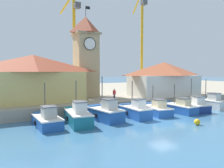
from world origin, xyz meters
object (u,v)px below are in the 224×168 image
object	(u,v)px
fishing_boat_center	(156,109)
port_crane_near	(142,50)
fishing_boat_mid_left	(135,111)
warehouse_right	(164,78)
fishing_boat_mid_right	(178,107)
dock_worker_near_tower	(114,95)
warehouse_left	(33,78)
port_crane_far	(74,55)
fishing_boat_left_inner	(105,113)
mooring_buoy	(197,122)
fishing_boat_right_inner	(194,106)
fishing_boat_right_outer	(209,103)
fishing_boat_far_left	(47,120)
fishing_boat_left_outer	(78,116)
clock_tower	(86,55)

from	to	relation	value
fishing_boat_center	port_crane_near	distance (m)	22.53
fishing_boat_mid_left	warehouse_right	distance (m)	12.94
fishing_boat_mid_right	dock_worker_near_tower	size ratio (longest dim) A/B	3.19
fishing_boat_mid_left	warehouse_left	distance (m)	13.46
fishing_boat_mid_left	port_crane_far	size ratio (longest dim) A/B	0.24
fishing_boat_left_inner	mooring_buoy	distance (m)	9.22
fishing_boat_mid_right	fishing_boat_right_inner	bearing A→B (deg)	-5.72
fishing_boat_mid_left	fishing_boat_right_outer	xyz separation A→B (m)	(12.78, 0.49, -0.01)
warehouse_right	mooring_buoy	world-z (taller)	warehouse_right
fishing_boat_far_left	mooring_buoy	world-z (taller)	fishing_boat_far_left
warehouse_left	fishing_boat_left_inner	bearing A→B (deg)	-54.02
fishing_boat_center	mooring_buoy	xyz separation A→B (m)	(0.36, -5.95, -0.37)
fishing_boat_far_left	warehouse_left	world-z (taller)	warehouse_left
fishing_boat_left_outer	fishing_boat_right_inner	bearing A→B (deg)	-0.78
warehouse_right	fishing_boat_center	bearing A→B (deg)	-136.18
warehouse_right	port_crane_near	xyz separation A→B (m)	(3.24, 11.11, 5.67)
warehouse_left	fishing_boat_mid_left	bearing A→B (deg)	-41.98
fishing_boat_mid_left	warehouse_left	size ratio (longest dim) A/B	0.35
fishing_boat_far_left	dock_worker_near_tower	xyz separation A→B (m)	(9.58, 4.67, 1.44)
fishing_boat_left_inner	fishing_boat_right_outer	bearing A→B (deg)	0.78
fishing_boat_mid_right	clock_tower	world-z (taller)	clock_tower
fishing_boat_left_outer	warehouse_right	bearing A→B (deg)	22.82
fishing_boat_center	port_crane_far	xyz separation A→B (m)	(-4.63, 17.49, 7.51)
fishing_boat_center	warehouse_left	world-z (taller)	warehouse_left
warehouse_left	port_crane_far	bearing A→B (deg)	48.22
fishing_boat_left_outer	warehouse_left	xyz separation A→B (m)	(-2.98, 8.64, 3.53)
fishing_boat_left_outer	fishing_boat_right_outer	xyz separation A→B (m)	(19.44, 0.46, -0.05)
fishing_boat_mid_right	port_crane_near	bearing A→B (deg)	69.08
fishing_boat_far_left	port_crane_near	distance (m)	30.62
warehouse_left	port_crane_far	distance (m)	12.92
warehouse_right	clock_tower	bearing A→B (deg)	159.87
fishing_boat_left_outer	clock_tower	xyz separation A→B (m)	(5.14, 11.45, 6.95)
fishing_boat_right_inner	clock_tower	world-z (taller)	clock_tower
fishing_boat_mid_right	port_crane_far	world-z (taller)	port_crane_far
fishing_boat_right_outer	warehouse_right	size ratio (longest dim) A/B	0.41
mooring_buoy	fishing_boat_right_inner	bearing A→B (deg)	44.63
fishing_boat_mid_right	fishing_boat_left_inner	bearing A→B (deg)	178.84
fishing_boat_left_outer	fishing_boat_right_outer	bearing A→B (deg)	1.35
warehouse_right	port_crane_far	bearing A→B (deg)	137.47
fishing_boat_left_outer	fishing_boat_right_outer	distance (m)	19.45
fishing_boat_far_left	port_crane_far	distance (m)	20.78
fishing_boat_mid_left	fishing_boat_center	size ratio (longest dim) A/B	0.85
port_crane_near	fishing_boat_far_left	bearing A→B (deg)	-142.13
fishing_boat_left_outer	fishing_boat_mid_right	bearing A→B (deg)	0.15
fishing_boat_mid_left	fishing_boat_mid_right	bearing A→B (deg)	0.62
port_crane_far	clock_tower	bearing A→B (deg)	-90.96
fishing_boat_right_inner	port_crane_far	distance (m)	22.16
fishing_boat_left_inner	fishing_boat_right_inner	xyz separation A→B (m)	(12.57, -0.45, -0.13)
fishing_boat_mid_left	fishing_boat_mid_right	size ratio (longest dim) A/B	0.84
warehouse_left	dock_worker_near_tower	distance (m)	10.56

